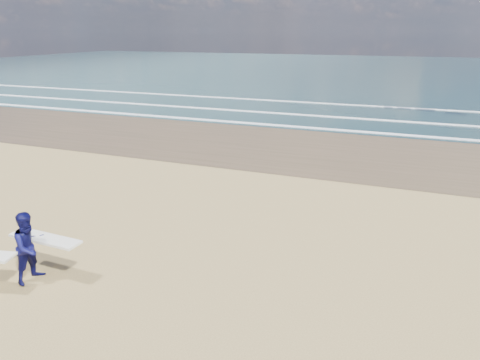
% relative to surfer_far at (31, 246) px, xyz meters
% --- Properties ---
extents(surfer_far, '(2.22, 1.19, 2.01)m').
position_rel_surfer_far_xyz_m(surfer_far, '(0.00, 0.00, 0.00)').
color(surfer_far, '#0C0C43').
rests_on(surfer_far, ground).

